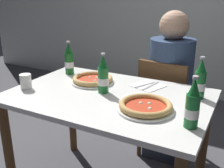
{
  "coord_description": "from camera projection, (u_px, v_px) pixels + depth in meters",
  "views": [
    {
      "loc": [
        0.72,
        -1.31,
        1.35
      ],
      "look_at": [
        0.0,
        0.05,
        0.8
      ],
      "focal_mm": 42.67,
      "sensor_mm": 36.0,
      "label": 1
    }
  ],
  "objects": [
    {
      "name": "pizza_margherita_near",
      "position": [
        145.0,
        106.0,
        1.39
      ],
      "size": [
        0.3,
        0.3,
        0.04
      ],
      "color": "white",
      "rests_on": "dining_table_main"
    },
    {
      "name": "paper_cup",
      "position": [
        26.0,
        81.0,
        1.69
      ],
      "size": [
        0.07,
        0.07,
        0.09
      ],
      "primitive_type": "cylinder",
      "color": "white",
      "rests_on": "dining_table_main"
    },
    {
      "name": "beer_bottle_extra",
      "position": [
        200.0,
        81.0,
        1.52
      ],
      "size": [
        0.07,
        0.07,
        0.25
      ],
      "color": "#196B2D",
      "rests_on": "dining_table_main"
    },
    {
      "name": "beer_bottle_right",
      "position": [
        192.0,
        106.0,
        1.19
      ],
      "size": [
        0.07,
        0.07,
        0.25
      ],
      "color": "#196B2D",
      "rests_on": "dining_table_main"
    },
    {
      "name": "pizza_marinara_far",
      "position": [
        93.0,
        80.0,
        1.81
      ],
      "size": [
        0.29,
        0.29,
        0.04
      ],
      "color": "white",
      "rests_on": "dining_table_main"
    },
    {
      "name": "dining_table_main",
      "position": [
        108.0,
        111.0,
        1.65
      ],
      "size": [
        1.2,
        0.8,
        0.75
      ],
      "color": "silver",
      "rests_on": "ground_plane"
    },
    {
      "name": "diner_seated",
      "position": [
        169.0,
        91.0,
        2.13
      ],
      "size": [
        0.34,
        0.34,
        1.21
      ],
      "color": "#2D3342",
      "rests_on": "ground_plane"
    },
    {
      "name": "beer_bottle_center",
      "position": [
        103.0,
        76.0,
        1.61
      ],
      "size": [
        0.07,
        0.07,
        0.25
      ],
      "color": "#196B2D",
      "rests_on": "dining_table_main"
    },
    {
      "name": "napkin_with_cutlery",
      "position": [
        148.0,
        86.0,
        1.75
      ],
      "size": [
        0.23,
        0.23,
        0.01
      ],
      "color": "white",
      "rests_on": "dining_table_main"
    },
    {
      "name": "chair_behind_table",
      "position": [
        165.0,
        104.0,
        2.13
      ],
      "size": [
        0.44,
        0.44,
        0.85
      ],
      "rotation": [
        0.0,
        0.0,
        3.03
      ],
      "color": "brown",
      "rests_on": "ground_plane"
    },
    {
      "name": "beer_bottle_left",
      "position": [
        69.0,
        60.0,
        1.97
      ],
      "size": [
        0.07,
        0.07,
        0.25
      ],
      "color": "#14591E",
      "rests_on": "dining_table_main"
    }
  ]
}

